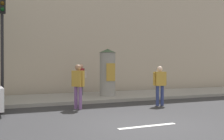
{
  "coord_description": "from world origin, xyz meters",
  "views": [
    {
      "loc": [
        -4.05,
        -6.51,
        1.63
      ],
      "look_at": [
        -0.17,
        2.0,
        1.54
      ],
      "focal_mm": 44.27,
      "sensor_mm": 36.0,
      "label": 1
    }
  ],
  "objects_px": {
    "pedestrian_near_pole": "(82,76)",
    "pedestrian_in_light_jacket": "(160,82)",
    "poster_column": "(108,72)",
    "pedestrian_in_red_top": "(78,83)",
    "traffic_light": "(2,31)"
  },
  "relations": [
    {
      "from": "pedestrian_near_pole",
      "to": "pedestrian_in_light_jacket",
      "type": "bearing_deg",
      "value": -64.52
    },
    {
      "from": "poster_column",
      "to": "pedestrian_in_red_top",
      "type": "xyz_separation_m",
      "value": [
        -2.48,
        -2.82,
        -0.35
      ]
    },
    {
      "from": "pedestrian_in_light_jacket",
      "to": "poster_column",
      "type": "bearing_deg",
      "value": 106.77
    },
    {
      "from": "poster_column",
      "to": "pedestrian_in_red_top",
      "type": "bearing_deg",
      "value": -131.31
    },
    {
      "from": "traffic_light",
      "to": "pedestrian_in_light_jacket",
      "type": "bearing_deg",
      "value": -17.53
    },
    {
      "from": "traffic_light",
      "to": "pedestrian_near_pole",
      "type": "bearing_deg",
      "value": 30.42
    },
    {
      "from": "pedestrian_in_light_jacket",
      "to": "pedestrian_in_red_top",
      "type": "xyz_separation_m",
      "value": [
        -3.47,
        0.47,
        0.05
      ]
    },
    {
      "from": "traffic_light",
      "to": "poster_column",
      "type": "distance_m",
      "value": 5.58
    },
    {
      "from": "pedestrian_in_light_jacket",
      "to": "pedestrian_near_pole",
      "type": "relative_size",
      "value": 1.01
    },
    {
      "from": "traffic_light",
      "to": "pedestrian_in_red_top",
      "type": "distance_m",
      "value": 3.66
    },
    {
      "from": "traffic_light",
      "to": "poster_column",
      "type": "xyz_separation_m",
      "value": [
        5.14,
        1.36,
        -1.69
      ]
    },
    {
      "from": "poster_column",
      "to": "pedestrian_near_pole",
      "type": "bearing_deg",
      "value": 135.97
    },
    {
      "from": "pedestrian_in_light_jacket",
      "to": "pedestrian_in_red_top",
      "type": "relative_size",
      "value": 0.96
    },
    {
      "from": "pedestrian_in_red_top",
      "to": "pedestrian_in_light_jacket",
      "type": "bearing_deg",
      "value": -7.78
    },
    {
      "from": "pedestrian_in_light_jacket",
      "to": "pedestrian_near_pole",
      "type": "bearing_deg",
      "value": 115.48
    }
  ]
}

